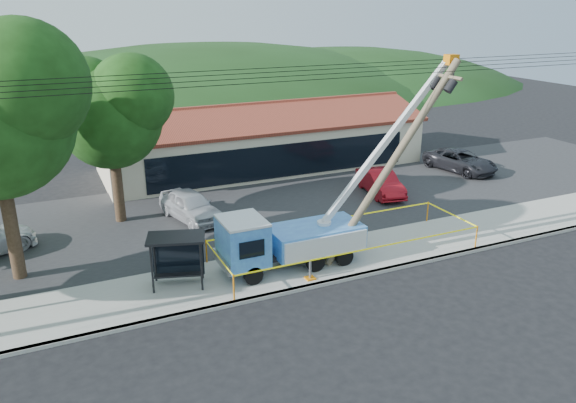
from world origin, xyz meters
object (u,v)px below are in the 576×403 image
(car_silver, at_px, (192,221))
(car_red, at_px, (380,195))
(car_dark, at_px, (459,172))
(bus_shelter, at_px, (177,248))
(leaning_pole, at_px, (399,153))
(utility_truck, at_px, (289,236))

(car_silver, height_order, car_red, car_silver)
(car_dark, bearing_deg, bus_shelter, -169.12)
(car_silver, relative_size, car_red, 1.02)
(car_dark, bearing_deg, car_silver, 173.69)
(bus_shelter, xyz_separation_m, car_silver, (2.46, 7.11, -1.76))
(bus_shelter, xyz_separation_m, car_red, (14.13, 6.47, -1.76))
(car_red, bearing_deg, car_dark, 23.66)
(leaning_pole, distance_m, car_dark, 15.98)
(utility_truck, distance_m, leaning_pole, 6.09)
(utility_truck, distance_m, bus_shelter, 4.91)
(car_silver, bearing_deg, leaning_pole, -61.51)
(leaning_pole, bearing_deg, bus_shelter, 174.52)
(utility_truck, relative_size, car_silver, 2.45)
(utility_truck, xyz_separation_m, car_red, (9.23, 6.82, -1.57))
(leaning_pole, bearing_deg, car_dark, 37.81)
(utility_truck, distance_m, car_red, 11.59)
(leaning_pole, bearing_deg, car_red, 60.58)
(car_silver, bearing_deg, car_red, -17.53)
(utility_truck, bearing_deg, car_red, 36.46)
(car_red, bearing_deg, utility_truck, -133.52)
(leaning_pole, xyz_separation_m, car_silver, (-7.48, 8.07, -4.92))
(utility_truck, height_order, car_silver, utility_truck)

